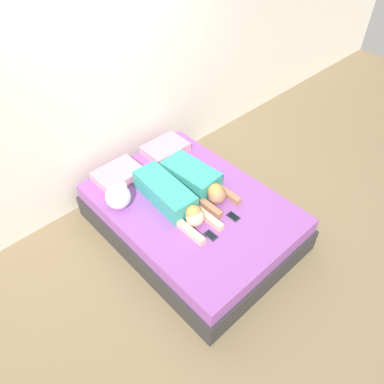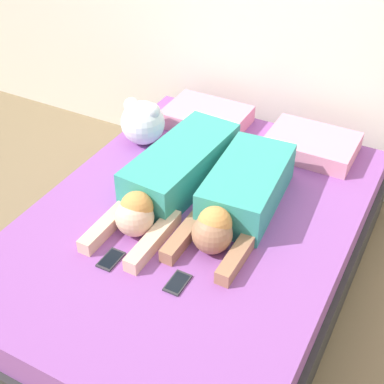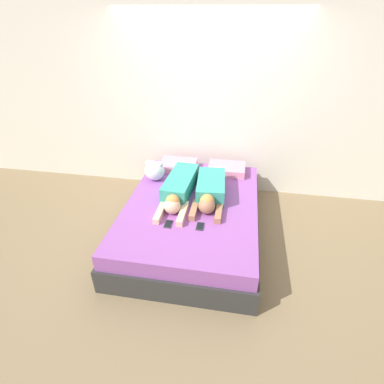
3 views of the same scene
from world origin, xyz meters
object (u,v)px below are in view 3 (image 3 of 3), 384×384
object	(u,v)px
bed	(192,219)
person_left	(179,189)
person_right	(210,191)
plush_toy	(155,170)
pillow_head_right	(227,169)
pillow_head_left	(178,165)
cell_phone_right	(200,226)
cell_phone_left	(168,224)

from	to	relation	value
bed	person_left	distance (m)	0.41
person_right	plush_toy	xyz separation A→B (m)	(-0.79, 0.35, 0.04)
person_right	plush_toy	world-z (taller)	plush_toy
person_left	person_right	bearing A→B (deg)	2.21
bed	person_right	xyz separation A→B (m)	(0.20, 0.13, 0.34)
pillow_head_right	person_right	distance (m)	0.74
pillow_head_left	cell_phone_right	xyz separation A→B (m)	(0.51, -1.30, -0.05)
person_left	bed	bearing A→B (deg)	-32.49
pillow_head_right	person_left	distance (m)	0.91
cell_phone_left	plush_toy	size ratio (longest dim) A/B	0.49
pillow_head_right	cell_phone_right	size ratio (longest dim) A/B	3.79
pillow_head_left	plush_toy	world-z (taller)	plush_toy
pillow_head_left	cell_phone_left	distance (m)	1.33
bed	cell_phone_right	size ratio (longest dim) A/B	16.26
pillow_head_left	plush_toy	xyz separation A→B (m)	(-0.24, -0.37, 0.09)
pillow_head_left	person_left	bearing A→B (deg)	-77.33
cell_phone_left	person_left	bearing A→B (deg)	90.47
bed	pillow_head_left	distance (m)	0.97
bed	cell_phone_left	world-z (taller)	cell_phone_left
person_left	person_right	size ratio (longest dim) A/B	1.19
pillow_head_left	person_left	size ratio (longest dim) A/B	0.46
person_right	cell_phone_right	xyz separation A→B (m)	(-0.03, -0.58, -0.10)
cell_phone_left	bed	bearing A→B (deg)	68.87
bed	cell_phone_right	world-z (taller)	cell_phone_right
bed	cell_phone_left	xyz separation A→B (m)	(-0.18, -0.46, 0.24)
person_left	cell_phone_right	xyz separation A→B (m)	(0.35, -0.56, -0.10)
bed	cell_phone_right	distance (m)	0.53
pillow_head_left	plush_toy	bearing A→B (deg)	-123.40
person_right	person_left	bearing A→B (deg)	-177.79
cell_phone_left	plush_toy	xyz separation A→B (m)	(-0.41, 0.95, 0.14)
cell_phone_right	bed	bearing A→B (deg)	110.34
person_left	person_right	xyz separation A→B (m)	(0.38, 0.01, -0.00)
bed	person_left	xyz separation A→B (m)	(-0.18, 0.12, 0.35)
bed	plush_toy	size ratio (longest dim) A/B	7.89
cell_phone_left	plush_toy	world-z (taller)	plush_toy
pillow_head_right	person_left	size ratio (longest dim) A/B	0.46
person_left	plush_toy	xyz separation A→B (m)	(-0.41, 0.37, 0.03)
person_left	cell_phone_left	distance (m)	0.59
pillow_head_left	person_right	distance (m)	0.91
person_left	person_right	world-z (taller)	person_left
pillow_head_right	plush_toy	distance (m)	1.02
pillow_head_left	person_left	world-z (taller)	person_left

